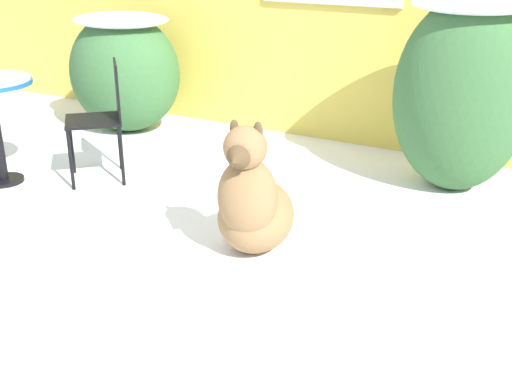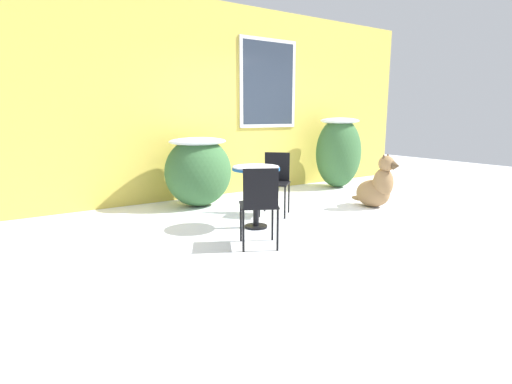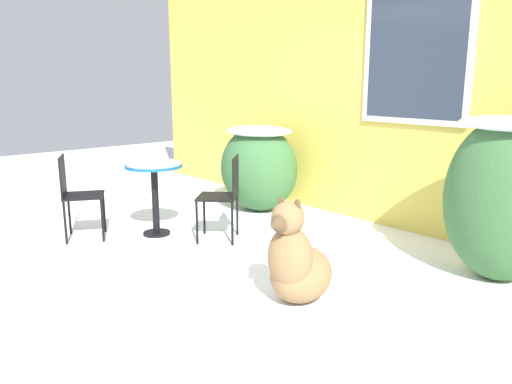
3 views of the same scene
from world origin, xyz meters
TOP-DOWN VIEW (x-y plane):
  - ground_plane at (0.00, 0.00)m, footprint 16.00×16.00m
  - shrub_left at (-1.06, 1.57)m, footprint 1.03×0.87m
  - shrub_middle at (1.88, 1.56)m, footprint 0.92×0.78m
  - patio_chair_near_table at (-0.39, 0.51)m, footprint 0.55×0.55m
  - dog at (1.14, -0.00)m, footprint 0.53×0.76m

SIDE VIEW (x-z plane):
  - ground_plane at x=0.00m, z-range 0.00..0.00m
  - dog at x=1.14m, z-range -0.11..0.71m
  - patio_chair_near_table at x=-0.39m, z-range 0.06..0.92m
  - shrub_left at x=-1.06m, z-range 0.04..1.08m
  - shrub_middle at x=1.88m, z-range 0.04..1.36m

